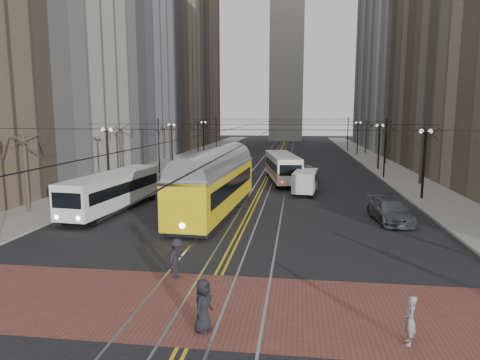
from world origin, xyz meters
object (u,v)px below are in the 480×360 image
(clock_tower, at_px, (288,6))
(pedestrian_b, at_px, (410,320))
(pedestrian_a, at_px, (203,305))
(sedan_parked, at_px, (390,211))
(pedestrian_d, at_px, (177,258))
(sedan_grey, at_px, (307,173))
(rear_bus, at_px, (282,168))
(cargo_van, at_px, (305,182))
(transit_bus, at_px, (114,192))
(streetcar, at_px, (215,188))

(clock_tower, relative_size, pedestrian_b, 42.81)
(clock_tower, xyz_separation_m, pedestrian_a, (0.42, -107.88, -35.07))
(sedan_parked, relative_size, pedestrian_d, 2.90)
(clock_tower, xyz_separation_m, sedan_grey, (4.38, -74.55, -35.11))
(sedan_parked, bearing_deg, clock_tower, 90.04)
(pedestrian_d, bearing_deg, sedan_parked, -31.18)
(rear_bus, height_order, cargo_van, rear_bus)
(transit_bus, xyz_separation_m, pedestrian_b, (16.84, -16.45, -0.62))
(sedan_grey, bearing_deg, pedestrian_b, -92.17)
(cargo_van, height_order, sedan_grey, cargo_van)
(streetcar, relative_size, pedestrian_d, 8.67)
(pedestrian_a, relative_size, pedestrian_d, 1.01)
(rear_bus, xyz_separation_m, cargo_van, (2.30, -6.73, -0.42))
(pedestrian_a, distance_m, pedestrian_d, 4.88)
(pedestrian_d, bearing_deg, transit_bus, 47.34)
(pedestrian_b, bearing_deg, pedestrian_d, -108.12)
(transit_bus, relative_size, streetcar, 0.74)
(streetcar, distance_m, pedestrian_a, 17.51)
(clock_tower, distance_m, transit_bus, 98.21)
(pedestrian_a, xyz_separation_m, pedestrian_b, (6.46, 0.05, -0.11))
(transit_bus, bearing_deg, sedan_parked, 3.45)
(transit_bus, height_order, pedestrian_b, transit_bus)
(rear_bus, xyz_separation_m, pedestrian_a, (-1.38, -32.07, -0.57))
(clock_tower, relative_size, sedan_grey, 13.23)
(rear_bus, relative_size, pedestrian_a, 6.38)
(cargo_van, relative_size, pedestrian_b, 3.06)
(clock_tower, relative_size, transit_bus, 5.90)
(streetcar, relative_size, sedan_parked, 2.99)
(streetcar, xyz_separation_m, pedestrian_a, (2.92, -17.24, -0.89))
(pedestrian_d, bearing_deg, rear_bus, 5.87)
(sedan_parked, height_order, pedestrian_a, pedestrian_a)
(sedan_grey, bearing_deg, transit_bus, -136.90)
(cargo_van, height_order, pedestrian_a, cargo_van)
(clock_tower, distance_m, cargo_van, 89.71)
(pedestrian_a, height_order, pedestrian_d, pedestrian_a)
(streetcar, height_order, cargo_van, streetcar)
(sedan_grey, height_order, sedan_parked, sedan_grey)
(transit_bus, height_order, rear_bus, rear_bus)
(clock_tower, bearing_deg, pedestrian_d, -90.96)
(clock_tower, height_order, pedestrian_d, clock_tower)
(transit_bus, relative_size, rear_bus, 1.00)
(streetcar, distance_m, pedestrian_b, 19.61)
(clock_tower, distance_m, pedestrian_b, 113.63)
(rear_bus, bearing_deg, pedestrian_a, -102.44)
(pedestrian_a, bearing_deg, sedan_grey, 8.29)
(sedan_parked, relative_size, pedestrian_b, 3.28)
(cargo_van, height_order, pedestrian_b, cargo_van)
(pedestrian_d, bearing_deg, pedestrian_a, -140.82)
(cargo_van, bearing_deg, sedan_grey, 95.33)
(cargo_van, xyz_separation_m, pedestrian_a, (-3.69, -25.35, -0.15))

